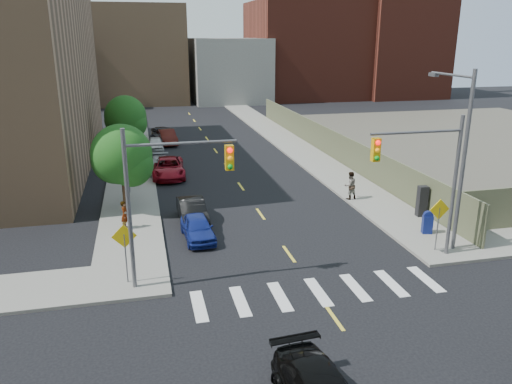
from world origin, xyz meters
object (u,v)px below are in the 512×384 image
parked_car_blue (198,228)px  parked_car_grey (161,134)px  parked_car_red (168,168)px  parked_car_silver (160,165)px  parked_car_white (156,144)px  parked_car_black (192,211)px  pedestrian_west (125,215)px  mailbox (427,222)px  payphone (422,201)px  parked_car_maroon (167,137)px  pedestrian_east (350,185)px

parked_car_blue → parked_car_grey: 27.59m
parked_car_red → parked_car_grey: size_ratio=1.17×
parked_car_silver → parked_car_white: bearing=91.7°
parked_car_black → pedestrian_west: (-3.79, -0.43, 0.25)m
parked_car_red → parked_car_silver: bearing=116.9°
parked_car_red → mailbox: size_ratio=4.17×
parked_car_white → payphone: bearing=-55.9°
parked_car_black → parked_car_maroon: parked_car_maroon is taller
parked_car_red → parked_car_white: (-0.58, 9.68, -0.11)m
payphone → pedestrian_east: 4.90m
parked_car_white → parked_car_maroon: size_ratio=0.84×
parked_car_silver → pedestrian_east: bearing=-38.4°
pedestrian_west → parked_car_black: bearing=-70.8°
parked_car_silver → parked_car_maroon: bearing=85.2°
pedestrian_west → parked_car_red: bearing=-3.2°
mailbox → parked_car_grey: bearing=128.0°
parked_car_blue → parked_car_red: 12.81m
mailbox → parked_car_blue: bearing=-176.3°
parked_car_maroon → pedestrian_east: 23.53m
mailbox → pedestrian_east: 6.74m
parked_car_black → parked_car_silver: parked_car_black is taller
parked_car_grey → pedestrian_west: pedestrian_west is taller
parked_car_grey → parked_car_black: bearing=-86.4°
parked_car_grey → parked_car_blue: bearing=-86.5°
parked_car_black → parked_car_white: size_ratio=1.15×
payphone → parked_car_grey: bearing=121.1°
pedestrian_east → parked_car_maroon: bearing=-74.8°
parked_car_blue → pedestrian_east: pedestrian_east is taller
parked_car_maroon → parked_car_white: bearing=-121.1°
parked_car_black → parked_car_blue: bearing=-91.8°
mailbox → parked_car_maroon: bearing=128.8°
parked_car_blue → parked_car_black: bearing=86.7°
mailbox → payphone: 2.78m
parked_car_red → parked_car_maroon: 12.37m
mailbox → parked_car_silver: bearing=144.3°
payphone → parked_car_black: bearing=174.1°
parked_car_black → parked_car_silver: (-1.30, 11.53, -0.06)m
parked_car_red → payphone: 18.94m
mailbox → pedestrian_west: bearing=179.3°
parked_car_silver → parked_car_maroon: parked_car_maroon is taller
parked_car_red → pedestrian_west: 11.15m
parked_car_white → mailbox: size_ratio=2.89×
parked_car_red → parked_car_white: parked_car_red is taller
mailbox → payphone: (1.14, 2.52, 0.31)m
parked_car_white → parked_car_blue: bearing=-85.8°
mailbox → pedestrian_east: size_ratio=0.68×
pedestrian_west → parked_car_maroon: bearing=3.5°
pedestrian_west → parked_car_grey: bearing=5.6°
parked_car_white → payphone: (14.64, -22.36, 0.45)m
parked_car_silver → pedestrian_east: 15.42m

